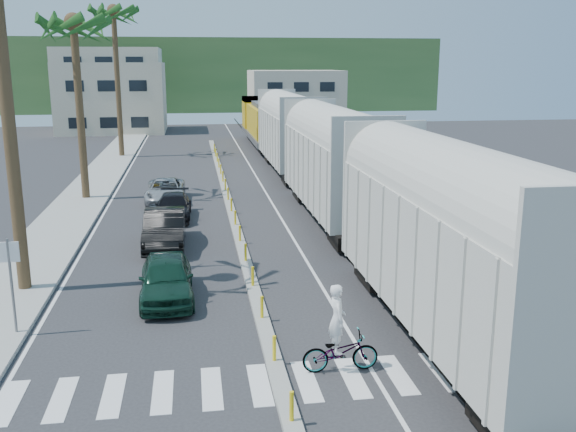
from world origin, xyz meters
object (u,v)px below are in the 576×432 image
at_px(street_sign, 10,273).
at_px(car_lead, 166,278).
at_px(cyclist, 339,343).
at_px(car_second, 165,229).

relative_size(street_sign, car_lead, 0.67).
bearing_deg(street_sign, cyclist, -21.64).
bearing_deg(car_second, car_lead, -87.14).
xyz_separation_m(street_sign, car_lead, (4.31, 2.46, -1.22)).
distance_m(car_second, cyclist, 13.55).
distance_m(street_sign, cyclist, 9.70).
bearing_deg(street_sign, car_lead, 29.78).
bearing_deg(cyclist, car_second, 21.07).
relative_size(car_lead, cyclist, 1.88).
xyz_separation_m(car_lead, car_second, (-0.29, 6.60, 0.06)).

